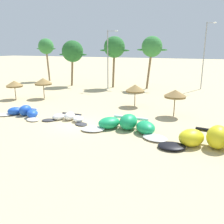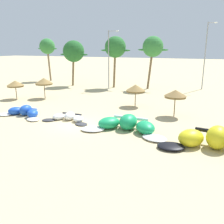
{
  "view_description": "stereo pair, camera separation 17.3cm",
  "coord_description": "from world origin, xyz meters",
  "px_view_note": "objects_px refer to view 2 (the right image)",
  "views": [
    {
      "loc": [
        11.09,
        -18.83,
        7.13
      ],
      "look_at": [
        2.8,
        2.0,
        1.0
      ],
      "focal_mm": 38.84,
      "sensor_mm": 36.0,
      "label": 1
    },
    {
      "loc": [
        11.25,
        -18.76,
        7.13
      ],
      "look_at": [
        2.8,
        2.0,
        1.0
      ],
      "focal_mm": 38.84,
      "sensor_mm": 36.0,
      "label": 2
    }
  ],
  "objects_px": {
    "palm_center_left": "(153,47)",
    "kite_center": "(127,125)",
    "kite_left_of_center": "(68,118)",
    "beach_umbrella_middle": "(44,81)",
    "lamppost_west_center": "(206,53)",
    "palm_left": "(74,52)",
    "lamppost_west": "(109,57)",
    "palm_leftmost": "(47,47)",
    "beach_umbrella_outermost": "(175,94)",
    "beach_umbrella_near_van": "(15,84)",
    "beach_umbrella_near_palms": "(136,88)",
    "palm_left_of_gap": "(115,48)",
    "kite_left": "(24,112)",
    "kite_right_of_center": "(217,142)"
  },
  "relations": [
    {
      "from": "kite_left",
      "to": "kite_left_of_center",
      "type": "bearing_deg",
      "value": 3.62
    },
    {
      "from": "palm_leftmost",
      "to": "palm_left_of_gap",
      "type": "distance_m",
      "value": 16.47
    },
    {
      "from": "kite_center",
      "to": "beach_umbrella_near_van",
      "type": "bearing_deg",
      "value": 160.26
    },
    {
      "from": "kite_right_of_center",
      "to": "beach_umbrella_middle",
      "type": "distance_m",
      "value": 24.46
    },
    {
      "from": "kite_right_of_center",
      "to": "palm_left_of_gap",
      "type": "relative_size",
      "value": 0.92
    },
    {
      "from": "kite_left_of_center",
      "to": "beach_umbrella_middle",
      "type": "relative_size",
      "value": 1.8
    },
    {
      "from": "kite_left_of_center",
      "to": "beach_umbrella_middle",
      "type": "bearing_deg",
      "value": 138.06
    },
    {
      "from": "beach_umbrella_outermost",
      "to": "kite_left_of_center",
      "type": "bearing_deg",
      "value": -149.93
    },
    {
      "from": "palm_leftmost",
      "to": "kite_left_of_center",
      "type": "bearing_deg",
      "value": -50.37
    },
    {
      "from": "lamppost_west_center",
      "to": "palm_leftmost",
      "type": "bearing_deg",
      "value": -178.33
    },
    {
      "from": "beach_umbrella_middle",
      "to": "palm_left",
      "type": "xyz_separation_m",
      "value": [
        -1.9,
        11.43,
        3.75
      ]
    },
    {
      "from": "beach_umbrella_outermost",
      "to": "palm_center_left",
      "type": "relative_size",
      "value": 0.32
    },
    {
      "from": "kite_left_of_center",
      "to": "beach_umbrella_near_palms",
      "type": "bearing_deg",
      "value": 61.68
    },
    {
      "from": "beach_umbrella_outermost",
      "to": "palm_left_of_gap",
      "type": "relative_size",
      "value": 0.32
    },
    {
      "from": "beach_umbrella_outermost",
      "to": "palm_left",
      "type": "distance_m",
      "value": 24.69
    },
    {
      "from": "kite_left_of_center",
      "to": "kite_center",
      "type": "distance_m",
      "value": 6.31
    },
    {
      "from": "palm_left_of_gap",
      "to": "beach_umbrella_near_palms",
      "type": "bearing_deg",
      "value": -58.62
    },
    {
      "from": "kite_right_of_center",
      "to": "beach_umbrella_near_palms",
      "type": "relative_size",
      "value": 3.02
    },
    {
      "from": "beach_umbrella_near_palms",
      "to": "beach_umbrella_middle",
      "type": "bearing_deg",
      "value": -178.8
    },
    {
      "from": "beach_umbrella_near_palms",
      "to": "palm_left_of_gap",
      "type": "bearing_deg",
      "value": 121.38
    },
    {
      "from": "kite_left",
      "to": "lamppost_west",
      "type": "distance_m",
      "value": 19.58
    },
    {
      "from": "beach_umbrella_near_van",
      "to": "beach_umbrella_near_palms",
      "type": "height_order",
      "value": "beach_umbrella_near_palms"
    },
    {
      "from": "beach_umbrella_near_van",
      "to": "kite_left_of_center",
      "type": "bearing_deg",
      "value": -26.3
    },
    {
      "from": "palm_left",
      "to": "lamppost_west",
      "type": "relative_size",
      "value": 0.84
    },
    {
      "from": "kite_left",
      "to": "kite_left_of_center",
      "type": "relative_size",
      "value": 1.11
    },
    {
      "from": "beach_umbrella_middle",
      "to": "beach_umbrella_near_palms",
      "type": "xyz_separation_m",
      "value": [
        13.14,
        0.28,
        -0.18
      ]
    },
    {
      "from": "beach_umbrella_near_palms",
      "to": "lamppost_west",
      "type": "distance_m",
      "value": 13.31
    },
    {
      "from": "kite_left",
      "to": "kite_right_of_center",
      "type": "xyz_separation_m",
      "value": [
        18.69,
        -1.88,
        0.22
      ]
    },
    {
      "from": "kite_left_of_center",
      "to": "beach_umbrella_outermost",
      "type": "bearing_deg",
      "value": 30.07
    },
    {
      "from": "palm_leftmost",
      "to": "lamppost_west",
      "type": "distance_m",
      "value": 16.56
    },
    {
      "from": "kite_left",
      "to": "palm_left_of_gap",
      "type": "bearing_deg",
      "value": 83.66
    },
    {
      "from": "kite_left",
      "to": "kite_right_of_center",
      "type": "relative_size",
      "value": 0.71
    },
    {
      "from": "beach_umbrella_near_palms",
      "to": "beach_umbrella_outermost",
      "type": "bearing_deg",
      "value": -27.86
    },
    {
      "from": "kite_center",
      "to": "beach_umbrella_near_van",
      "type": "xyz_separation_m",
      "value": [
        -18.38,
        6.6,
        1.62
      ]
    },
    {
      "from": "lamppost_west_center",
      "to": "palm_center_left",
      "type": "bearing_deg",
      "value": -159.82
    },
    {
      "from": "beach_umbrella_outermost",
      "to": "palm_left",
      "type": "relative_size",
      "value": 0.35
    },
    {
      "from": "beach_umbrella_near_palms",
      "to": "palm_center_left",
      "type": "relative_size",
      "value": 0.31
    },
    {
      "from": "beach_umbrella_near_palms",
      "to": "beach_umbrella_outermost",
      "type": "distance_m",
      "value": 5.72
    },
    {
      "from": "palm_center_left",
      "to": "kite_center",
      "type": "bearing_deg",
      "value": -82.27
    },
    {
      "from": "kite_center",
      "to": "kite_right_of_center",
      "type": "bearing_deg",
      "value": -12.58
    },
    {
      "from": "kite_left",
      "to": "lamppost_west_center",
      "type": "relative_size",
      "value": 0.53
    },
    {
      "from": "beach_umbrella_near_palms",
      "to": "kite_left_of_center",
      "type": "bearing_deg",
      "value": -118.32
    },
    {
      "from": "kite_left",
      "to": "kite_center",
      "type": "height_order",
      "value": "kite_center"
    },
    {
      "from": "beach_umbrella_near_palms",
      "to": "lamppost_west_center",
      "type": "distance_m",
      "value": 17.8
    },
    {
      "from": "kite_left_of_center",
      "to": "palm_left",
      "type": "relative_size",
      "value": 0.64
    },
    {
      "from": "kite_left_of_center",
      "to": "beach_umbrella_middle",
      "type": "distance_m",
      "value": 11.96
    },
    {
      "from": "kite_center",
      "to": "lamppost_west_center",
      "type": "bearing_deg",
      "value": 78.04
    },
    {
      "from": "kite_center",
      "to": "palm_left_of_gap",
      "type": "xyz_separation_m",
      "value": [
        -9.23,
        20.8,
        6.35
      ]
    },
    {
      "from": "kite_center",
      "to": "palm_leftmost",
      "type": "bearing_deg",
      "value": 136.97
    },
    {
      "from": "kite_center",
      "to": "lamppost_west_center",
      "type": "relative_size",
      "value": 0.73
    }
  ]
}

